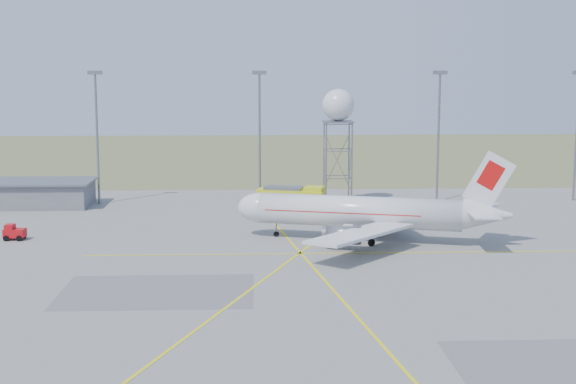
{
  "coord_description": "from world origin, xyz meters",
  "views": [
    {
      "loc": [
        -10.81,
        -58.2,
        20.39
      ],
      "look_at": [
        -6.69,
        40.0,
        5.56
      ],
      "focal_mm": 50.0,
      "sensor_mm": 36.0,
      "label": 1
    }
  ],
  "objects_px": {
    "airliner_main": "(364,213)",
    "radar_tower": "(338,140)",
    "fire_truck": "(293,200)",
    "baggage_tug": "(14,234)"
  },
  "relations": [
    {
      "from": "baggage_tug",
      "to": "fire_truck",
      "type": "bearing_deg",
      "value": 29.96
    },
    {
      "from": "airliner_main",
      "to": "radar_tower",
      "type": "height_order",
      "value": "radar_tower"
    },
    {
      "from": "airliner_main",
      "to": "fire_truck",
      "type": "relative_size",
      "value": 3.2
    },
    {
      "from": "radar_tower",
      "to": "fire_truck",
      "type": "xyz_separation_m",
      "value": [
        -7.32,
        -7.46,
        -8.09
      ]
    },
    {
      "from": "airliner_main",
      "to": "radar_tower",
      "type": "xyz_separation_m",
      "value": [
        -0.36,
        27.5,
        6.48
      ]
    },
    {
      "from": "baggage_tug",
      "to": "airliner_main",
      "type": "bearing_deg",
      "value": -0.09
    },
    {
      "from": "fire_truck",
      "to": "baggage_tug",
      "type": "bearing_deg",
      "value": -138.3
    },
    {
      "from": "radar_tower",
      "to": "baggage_tug",
      "type": "height_order",
      "value": "radar_tower"
    },
    {
      "from": "airliner_main",
      "to": "radar_tower",
      "type": "bearing_deg",
      "value": -73.38
    },
    {
      "from": "fire_truck",
      "to": "baggage_tug",
      "type": "height_order",
      "value": "fire_truck"
    }
  ]
}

